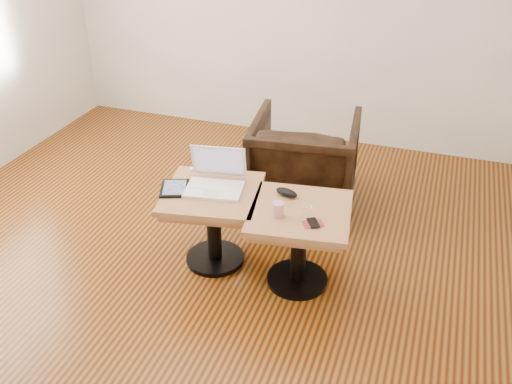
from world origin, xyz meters
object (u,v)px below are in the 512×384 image
(side_table_left, at_px, (213,209))
(laptop, at_px, (216,180))
(armchair, at_px, (304,161))
(striped_cup, at_px, (278,209))
(side_table_right, at_px, (300,229))

(side_table_left, height_order, laptop, laptop)
(laptop, height_order, armchair, laptop)
(side_table_left, relative_size, armchair, 0.87)
(laptop, relative_size, armchair, 0.51)
(striped_cup, xyz_separation_m, armchair, (-0.12, 1.09, -0.23))
(laptop, height_order, striped_cup, laptop)
(striped_cup, relative_size, armchair, 0.11)
(side_table_right, distance_m, armchair, 1.01)
(side_table_right, xyz_separation_m, laptop, (-0.60, 0.09, 0.19))
(side_table_right, bearing_deg, side_table_left, 168.70)
(armchair, bearing_deg, side_table_right, 96.58)
(side_table_left, bearing_deg, side_table_right, -13.44)
(side_table_right, distance_m, laptop, 0.64)
(laptop, bearing_deg, side_table_right, -18.69)
(armchair, bearing_deg, side_table_left, 62.10)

